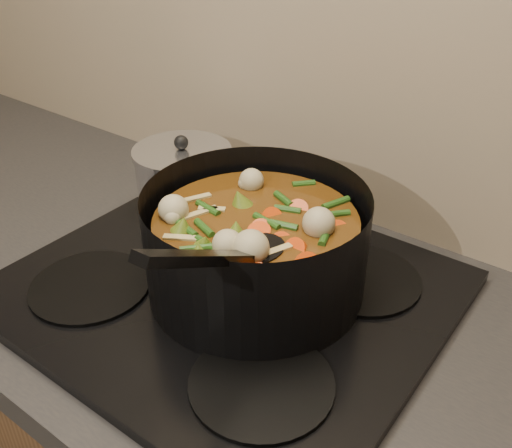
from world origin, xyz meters
The scene contains 3 objects.
stovetop centered at (0.00, 1.93, 0.92)m, with size 0.62×0.54×0.03m.
stockpot centered at (0.04, 1.95, 1.00)m, with size 0.36×0.45×0.24m.
saucepan centered at (-0.21, 2.06, 0.99)m, with size 0.18×0.18×0.14m.
Camera 1 is at (0.45, 1.41, 1.47)m, focal length 40.00 mm.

